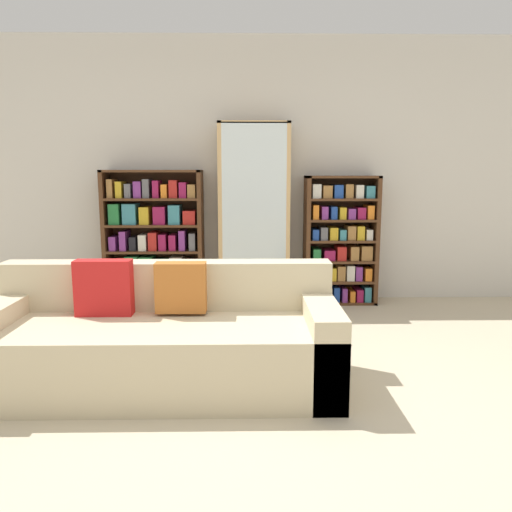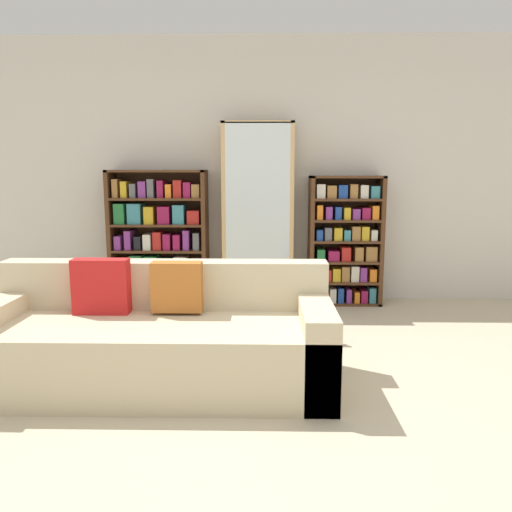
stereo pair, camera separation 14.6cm
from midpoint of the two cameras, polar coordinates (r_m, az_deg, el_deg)
The scene contains 7 objects.
ground_plane at distance 2.91m, azimuth -2.36°, elevation -17.82°, with size 16.00×16.00×0.00m, color beige.
wall_back at distance 5.26m, azimuth -1.76°, elevation 9.66°, with size 7.02×0.06×2.70m.
couch at distance 3.26m, azimuth -11.95°, elevation -9.63°, with size 2.20×0.84×0.79m.
bookshelf_left at distance 5.21m, azimuth -12.33°, elevation 1.80°, with size 0.99×0.32×1.36m.
display_cabinet at distance 5.06m, azimuth -1.03°, elevation 4.65°, with size 0.71×0.36×1.82m.
bookshelf_right at distance 5.18m, azimuth 8.89°, elevation 1.58°, with size 0.74×0.32×1.31m.
wine_bottle at distance 4.04m, azimuth 6.54°, elevation -7.60°, with size 0.08×0.08×0.37m.
Camera 1 is at (-0.00, -2.59, 1.34)m, focal length 35.00 mm.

